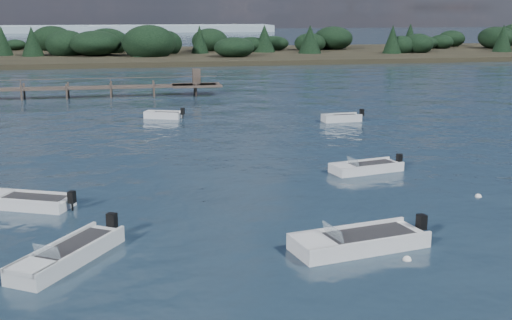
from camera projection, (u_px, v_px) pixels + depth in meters
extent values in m
plane|color=#152432|center=(154.00, 83.00, 77.30)|extent=(400.00, 400.00, 0.00)
cube|color=silver|center=(366.00, 170.00, 35.42)|extent=(4.21, 2.34, 0.62)
cube|color=silver|center=(343.00, 166.00, 34.75)|extent=(1.23, 1.53, 0.12)
cube|color=#232325|center=(371.00, 164.00, 35.48)|extent=(2.90, 1.77, 0.11)
cube|color=silver|center=(373.00, 166.00, 34.71)|extent=(3.90, 0.98, 0.12)
cube|color=silver|center=(359.00, 161.00, 35.96)|extent=(3.90, 0.98, 0.12)
cube|color=black|center=(399.00, 158.00, 36.16)|extent=(0.31, 0.35, 0.49)
cylinder|color=black|center=(399.00, 165.00, 36.26)|extent=(0.11, 0.11, 0.49)
cube|color=silver|center=(353.00, 161.00, 34.95)|extent=(0.37, 1.09, 0.37)
cube|color=silver|center=(163.00, 117.00, 52.55)|extent=(3.16, 2.16, 0.69)
cube|color=silver|center=(150.00, 112.00, 52.65)|extent=(1.04, 1.24, 0.14)
cube|color=#232325|center=(166.00, 113.00, 52.43)|extent=(2.20, 1.60, 0.12)
cube|color=silver|center=(161.00, 113.00, 51.95)|extent=(2.78, 1.18, 0.14)
cube|color=silver|center=(165.00, 111.00, 52.96)|extent=(2.78, 1.18, 0.14)
cube|color=black|center=(183.00, 111.00, 52.12)|extent=(0.38, 0.41, 0.54)
cylinder|color=black|center=(183.00, 117.00, 52.23)|extent=(0.13, 0.13, 0.54)
cube|color=silver|center=(341.00, 120.00, 51.06)|extent=(3.13, 1.43, 0.71)
cube|color=silver|center=(328.00, 115.00, 50.67)|extent=(0.81, 1.15, 0.14)
cube|color=#232325|center=(344.00, 116.00, 51.04)|extent=(2.14, 1.12, 0.12)
cube|color=silver|center=(344.00, 116.00, 50.44)|extent=(3.05, 0.34, 0.14)
cube|color=silver|center=(339.00, 114.00, 51.48)|extent=(3.05, 0.34, 0.14)
cube|color=black|center=(362.00, 112.00, 51.37)|extent=(0.31, 0.36, 0.56)
cylinder|color=black|center=(362.00, 118.00, 51.48)|extent=(0.11, 0.11, 0.56)
cube|color=silver|center=(69.00, 259.00, 22.83)|extent=(3.90, 5.02, 0.75)
cube|color=silver|center=(31.00, 267.00, 21.00)|extent=(1.73, 1.71, 0.15)
cube|color=#232325|center=(75.00, 246.00, 23.12)|extent=(2.79, 3.50, 0.13)
cube|color=silver|center=(83.00, 250.00, 22.50)|extent=(2.81, 4.33, 0.15)
cube|color=silver|center=(53.00, 245.00, 22.96)|extent=(2.81, 4.33, 0.15)
cube|color=black|center=(112.00, 221.00, 25.19)|extent=(0.47, 0.45, 0.59)
cylinder|color=black|center=(113.00, 233.00, 25.31)|extent=(0.15, 0.15, 0.59)
cube|color=silver|center=(46.00, 251.00, 21.67)|extent=(0.95, 0.69, 0.45)
cube|color=silver|center=(27.00, 205.00, 29.14)|extent=(4.37, 3.07, 0.68)
cube|color=#232325|center=(33.00, 198.00, 28.99)|extent=(3.04, 2.26, 0.12)
cube|color=silver|center=(17.00, 201.00, 28.36)|extent=(3.79, 1.76, 0.14)
cube|color=silver|center=(35.00, 192.00, 29.73)|extent=(3.79, 1.76, 0.14)
cube|color=black|center=(72.00, 197.00, 28.52)|extent=(0.38, 0.41, 0.54)
cylinder|color=black|center=(72.00, 207.00, 28.63)|extent=(0.13, 0.13, 0.54)
cube|color=silver|center=(359.00, 245.00, 24.14)|extent=(5.41, 2.90, 0.75)
cube|color=silver|center=(313.00, 241.00, 23.32)|extent=(1.55, 1.94, 0.15)
cube|color=#232325|center=(369.00, 235.00, 24.20)|extent=(3.73, 2.20, 0.13)
cube|color=silver|center=(372.00, 242.00, 23.22)|extent=(5.06, 1.14, 0.15)
cube|color=silver|center=(347.00, 227.00, 24.84)|extent=(5.06, 1.14, 0.15)
cube|color=black|center=(421.00, 222.00, 25.03)|extent=(0.37, 0.42, 0.59)
cylinder|color=black|center=(421.00, 234.00, 25.15)|extent=(0.13, 0.13, 0.59)
cube|color=silver|center=(333.00, 232.00, 23.56)|extent=(0.44, 1.39, 0.45)
sphere|color=silver|center=(407.00, 260.00, 23.00)|extent=(0.32, 0.32, 0.32)
sphere|color=silver|center=(478.00, 197.00, 30.70)|extent=(0.32, 0.32, 0.32)
cube|color=#4D4138|center=(197.00, 85.00, 66.32)|extent=(5.00, 3.20, 0.18)
cube|color=#4D4138|center=(196.00, 77.00, 66.11)|extent=(0.80, 0.80, 1.60)
cylinder|color=#4D4138|center=(22.00, 96.00, 62.52)|extent=(0.20, 0.20, 2.20)
cylinder|color=#4D4138|center=(24.00, 94.00, 64.16)|extent=(0.20, 0.20, 2.20)
cylinder|color=#4D4138|center=(67.00, 95.00, 63.30)|extent=(0.20, 0.20, 2.20)
cylinder|color=#4D4138|center=(68.00, 93.00, 64.93)|extent=(0.20, 0.20, 2.20)
cylinder|color=#4D4138|center=(111.00, 94.00, 64.07)|extent=(0.20, 0.20, 2.20)
cylinder|color=#4D4138|center=(112.00, 92.00, 65.71)|extent=(0.20, 0.20, 2.20)
cylinder|color=#4D4138|center=(154.00, 93.00, 64.85)|extent=(0.20, 0.20, 2.20)
cylinder|color=#4D4138|center=(154.00, 91.00, 66.48)|extent=(0.20, 0.20, 2.20)
cylinder|color=#4D4138|center=(196.00, 92.00, 65.62)|extent=(0.20, 0.20, 2.20)
cylinder|color=#4D4138|center=(195.00, 90.00, 67.26)|extent=(0.20, 0.20, 2.20)
cube|color=black|center=(281.00, 56.00, 120.06)|extent=(190.00, 40.00, 1.60)
ellipsoid|color=black|center=(282.00, 41.00, 119.42)|extent=(180.50, 36.00, 4.40)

